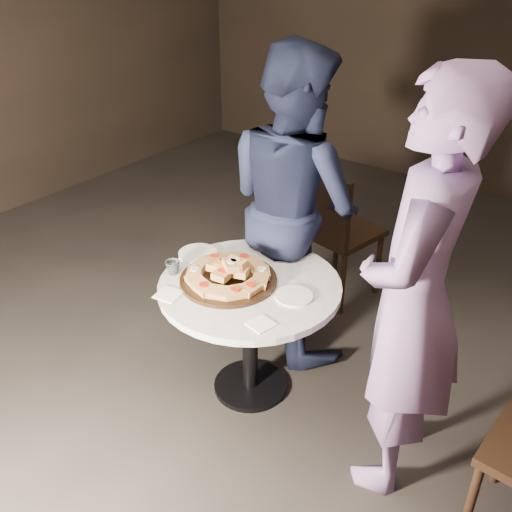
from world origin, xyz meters
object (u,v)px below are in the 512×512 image
Objects in this scene: table at (250,304)px; diner_navy at (294,204)px; diner_teal at (414,300)px; focaccia_pile at (229,272)px; chair_far at (333,226)px; serving_board at (228,280)px; water_glass at (173,267)px.

table is 0.64m from diner_navy.
table is at bearing -99.91° from diner_teal.
diner_navy is (-0.02, 0.59, 0.14)m from focaccia_pile.
focaccia_pile is 0.93m from diner_teal.
table is 1.23× the size of chair_far.
diner_navy is 0.95× the size of diner_teal.
chair_far is (-0.04, 1.08, -0.20)m from focaccia_pile.
serving_board reaches higher than table.
table is 0.17m from serving_board.
chair_far is at bearing -67.78° from diner_navy.
chair_far is 0.51× the size of diner_teal.
serving_board is 1.11× the size of focaccia_pile.
diner_teal reaches higher than chair_far.
diner_teal reaches higher than focaccia_pile.
water_glass is 1.22m from chair_far.
chair_far is at bearing 92.08° from focaccia_pile.
water_glass is 0.04× the size of diner_teal.
focaccia_pile is at bearing 22.26° from water_glass.
table is 15.04× the size of water_glass.
diner_teal is (0.91, 0.05, 0.18)m from focaccia_pile.
serving_board is at bearing -96.65° from diner_teal.
serving_board is 0.52× the size of chair_far.
diner_navy reaches higher than focaccia_pile.
diner_navy is (0.02, -0.49, 0.34)m from chair_far.
diner_teal reaches higher than water_glass.
table is 0.90m from diner_teal.
water_glass is (-0.27, -0.11, -0.02)m from focaccia_pile.
table is at bearing 24.22° from water_glass.
table is 2.65× the size of focaccia_pile.
serving_board is 6.32× the size of water_glass.
table is 0.65× the size of diner_navy.
table is at bearing 121.72° from diner_navy.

